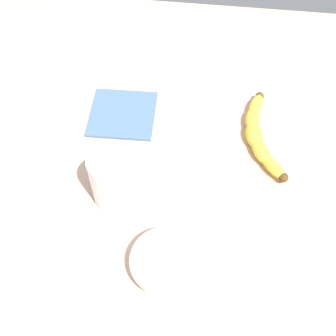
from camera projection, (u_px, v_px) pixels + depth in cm
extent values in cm
cube|color=#D7AC8F|center=(176.00, 196.00, 84.00)|extent=(120.00, 120.00, 3.00)
ellipsoid|color=yellow|center=(256.00, 105.00, 93.47)|extent=(6.81, 4.11, 2.43)
ellipsoid|color=yellow|center=(252.00, 120.00, 91.09)|extent=(6.49, 3.12, 2.90)
ellipsoid|color=yellow|center=(254.00, 135.00, 88.62)|extent=(6.96, 4.64, 3.37)
ellipsoid|color=yellow|center=(261.00, 151.00, 86.20)|extent=(7.01, 5.43, 2.90)
ellipsoid|color=yellow|center=(273.00, 167.00, 83.99)|extent=(6.44, 5.99, 2.43)
sphere|color=#513819|center=(260.00, 96.00, 95.01)|extent=(1.85, 1.85, 1.85)
sphere|color=#513819|center=(283.00, 178.00, 82.59)|extent=(1.85, 1.85, 1.85)
cylinder|color=silver|center=(112.00, 179.00, 77.58)|extent=(7.68, 7.68, 11.27)
cylinder|color=pink|center=(112.00, 182.00, 78.31)|extent=(7.18, 7.18, 8.97)
cylinder|color=white|center=(168.00, 263.00, 72.48)|extent=(10.13, 10.13, 3.57)
torus|color=white|center=(168.00, 260.00, 71.51)|extent=(12.21, 12.21, 1.20)
cube|color=slate|center=(122.00, 114.00, 93.89)|extent=(14.17, 14.23, 0.60)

